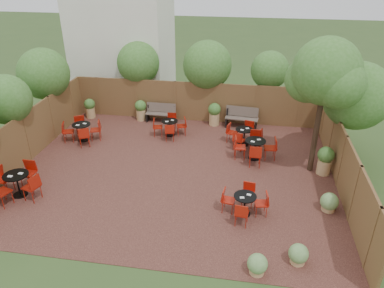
# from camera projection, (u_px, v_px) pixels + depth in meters

# --- Properties ---
(ground) EXTENTS (80.00, 80.00, 0.00)m
(ground) POSITION_uv_depth(u_px,v_px,m) (175.00, 172.00, 14.26)
(ground) COLOR #354F23
(ground) RESTS_ON ground
(courtyard_paving) EXTENTS (12.00, 10.00, 0.02)m
(courtyard_paving) POSITION_uv_depth(u_px,v_px,m) (175.00, 171.00, 14.25)
(courtyard_paving) COLOR #3A1D17
(courtyard_paving) RESTS_ON ground
(fence_back) EXTENTS (12.00, 0.08, 2.00)m
(fence_back) POSITION_uv_depth(u_px,v_px,m) (195.00, 102.00, 18.18)
(fence_back) COLOR brown
(fence_back) RESTS_ON ground
(fence_left) EXTENTS (0.08, 10.00, 2.00)m
(fence_left) POSITION_uv_depth(u_px,v_px,m) (27.00, 137.00, 14.66)
(fence_left) COLOR brown
(fence_left) RESTS_ON ground
(fence_right) EXTENTS (0.08, 10.00, 2.00)m
(fence_right) POSITION_uv_depth(u_px,v_px,m) (342.00, 162.00, 12.94)
(fence_right) COLOR brown
(fence_right) RESTS_ON ground
(neighbour_building) EXTENTS (5.00, 4.00, 8.00)m
(neighbour_building) POSITION_uv_depth(u_px,v_px,m) (122.00, 26.00, 20.09)
(neighbour_building) COLOR silver
(neighbour_building) RESTS_ON ground
(overhang_foliage) EXTENTS (15.89, 10.59, 2.62)m
(overhang_foliage) POSITION_uv_depth(u_px,v_px,m) (146.00, 84.00, 15.25)
(overhang_foliage) COLOR #366821
(overhang_foliage) RESTS_ON ground
(courtyard_tree) EXTENTS (2.59, 2.49, 5.09)m
(courtyard_tree) POSITION_uv_depth(u_px,v_px,m) (325.00, 76.00, 12.64)
(courtyard_tree) COLOR black
(courtyard_tree) RESTS_ON courtyard_paving
(park_bench_left) EXTENTS (1.48, 0.50, 0.91)m
(park_bench_left) POSITION_uv_depth(u_px,v_px,m) (161.00, 112.00, 18.33)
(park_bench_left) COLOR brown
(park_bench_left) RESTS_ON courtyard_paving
(park_bench_right) EXTENTS (1.61, 0.67, 0.97)m
(park_bench_right) POSITION_uv_depth(u_px,v_px,m) (242.00, 117.00, 17.75)
(park_bench_right) COLOR brown
(park_bench_right) RESTS_ON courtyard_paving
(bistro_tables) EXTENTS (9.73, 7.14, 0.96)m
(bistro_tables) POSITION_uv_depth(u_px,v_px,m) (162.00, 151.00, 14.75)
(bistro_tables) COLOR black
(bistro_tables) RESTS_ON courtyard_paving
(planters) EXTENTS (11.51, 4.47, 1.12)m
(planters) POSITION_uv_depth(u_px,v_px,m) (195.00, 122.00, 17.01)
(planters) COLOR tan
(planters) RESTS_ON courtyard_paving
(low_shrubs) EXTENTS (2.85, 3.64, 0.63)m
(low_shrubs) POSITION_uv_depth(u_px,v_px,m) (301.00, 235.00, 10.60)
(low_shrubs) COLOR tan
(low_shrubs) RESTS_ON courtyard_paving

